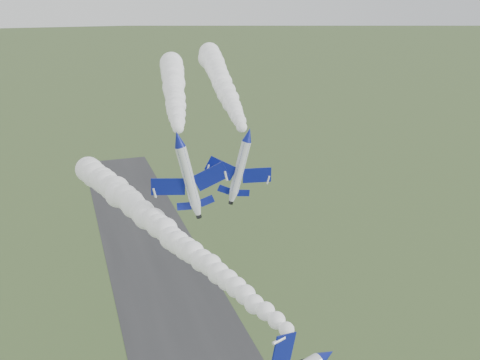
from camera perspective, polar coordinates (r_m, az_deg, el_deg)
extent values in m
cube|color=#2C2C2E|center=(105.96, -4.88, -18.25)|extent=(24.00, 260.00, 0.04)
cylinder|color=white|center=(60.35, 9.11, -18.02)|extent=(4.52, 8.99, 1.62)
cone|color=white|center=(63.34, 5.37, -15.78)|extent=(2.17, 2.35, 1.62)
cylinder|color=black|center=(63.96, 4.69, -15.36)|extent=(0.99, 0.88, 0.82)
cube|color=navy|center=(58.79, 8.51, -15.26)|extent=(1.06, 2.49, 4.91)
cube|color=navy|center=(61.79, 6.04, -14.89)|extent=(0.52, 1.15, 2.13)
cube|color=navy|center=(63.81, 5.96, -17.40)|extent=(0.52, 1.15, 2.13)
cube|color=navy|center=(63.44, 7.10, -15.77)|extent=(2.78, 2.39, 0.16)
cylinder|color=white|center=(78.95, -6.60, 4.35)|extent=(4.04, 9.50, 1.97)
cone|color=navy|center=(73.31, -6.64, 3.14)|extent=(2.48, 2.82, 1.97)
cone|color=white|center=(84.41, -6.57, 5.36)|extent=(2.38, 2.39, 1.97)
cylinder|color=black|center=(85.48, -6.57, 5.54)|extent=(1.13, 0.87, 1.00)
ellipsoid|color=black|center=(76.49, -6.73, 4.31)|extent=(2.01, 3.40, 1.32)
cube|color=navy|center=(80.15, -8.87, 3.83)|extent=(5.48, 3.73, 1.23)
cube|color=navy|center=(79.67, -4.24, 4.97)|extent=(5.48, 3.73, 1.23)
cube|color=navy|center=(83.58, -7.76, 4.90)|extent=(2.41, 1.68, 0.58)
cube|color=navy|center=(83.34, -5.39, 5.48)|extent=(2.41, 1.68, 0.58)
cube|color=navy|center=(82.85, -6.83, 6.08)|extent=(1.03, 1.87, 2.41)
cylinder|color=white|center=(83.16, 0.89, 4.82)|extent=(3.17, 8.59, 1.82)
cone|color=navy|center=(78.14, 1.59, 3.84)|extent=(2.16, 2.47, 1.82)
cone|color=white|center=(88.02, 0.29, 5.67)|extent=(2.09, 2.07, 1.82)
cylinder|color=black|center=(88.98, 0.18, 5.82)|extent=(1.01, 0.74, 0.92)
ellipsoid|color=black|center=(80.99, 1.27, 4.81)|extent=(1.67, 3.04, 1.21)
cube|color=navy|center=(83.31, -1.21, 5.27)|extent=(4.83, 3.10, 1.26)
cube|color=navy|center=(84.69, 2.71, 4.47)|extent=(4.83, 3.10, 1.26)
cube|color=navy|center=(86.82, -0.62, 5.73)|extent=(2.12, 1.41, 0.59)
cube|color=navy|center=(87.53, 1.40, 5.32)|extent=(2.12, 1.41, 0.59)
cube|color=navy|center=(86.69, 0.63, 6.30)|extent=(0.91, 1.69, 2.16)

